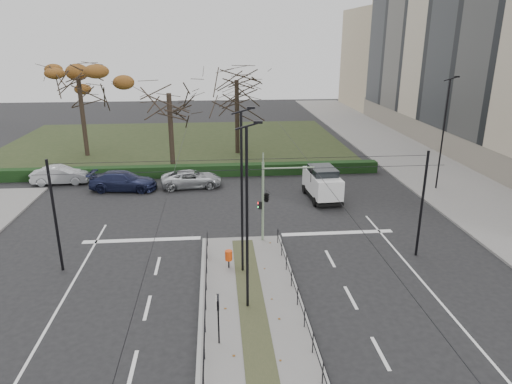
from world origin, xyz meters
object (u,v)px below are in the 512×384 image
at_px(streetlamp_sidewalk, 443,133).
at_px(parked_car_second, 60,175).
at_px(white_van, 322,183).
at_px(rust_tree, 78,78).
at_px(streetlamp_median_near, 247,218).
at_px(parked_car_third, 123,181).
at_px(bare_tree_center, 237,86).
at_px(parked_car_fourth, 192,179).
at_px(info_panel, 218,307).
at_px(bare_tree_near, 169,99).
at_px(litter_bin, 229,256).
at_px(streetlamp_median_far, 242,192).
at_px(traffic_light, 268,196).

xyz_separation_m(streetlamp_sidewalk, parked_car_second, (-30.43, 4.34, -3.83)).
xyz_separation_m(white_van, rust_tree, (-21.05, 15.01, 6.54)).
bearing_deg(streetlamp_median_near, rust_tree, 116.22).
relative_size(streetlamp_sidewalk, white_van, 1.85).
distance_m(parked_car_third, bare_tree_center, 16.15).
xyz_separation_m(parked_car_fourth, bare_tree_center, (4.29, 10.98, 6.32)).
xyz_separation_m(streetlamp_median_near, white_van, (6.63, 14.28, -3.10)).
xyz_separation_m(info_panel, rust_tree, (-13.09, 31.80, 6.06)).
bearing_deg(bare_tree_near, white_van, -37.27).
height_order(parked_car_second, bare_tree_center, bare_tree_center).
xyz_separation_m(streetlamp_median_near, bare_tree_center, (1.02, 29.04, 2.63)).
xyz_separation_m(litter_bin, bare_tree_center, (1.75, 25.37, 6.17)).
distance_m(streetlamp_sidewalk, white_van, 10.26).
height_order(parked_car_second, rust_tree, rust_tree).
height_order(streetlamp_median_near, parked_car_third, streetlamp_median_near).
relative_size(parked_car_third, rust_tree, 0.52).
distance_m(white_van, bare_tree_near, 15.76).
bearing_deg(rust_tree, streetlamp_median_far, -60.98).
bearing_deg(streetlamp_median_near, info_panel, -118.01).
height_order(litter_bin, streetlamp_sidewalk, streetlamp_sidewalk).
relative_size(traffic_light, rust_tree, 0.47).
relative_size(streetlamp_median_far, rust_tree, 0.83).
relative_size(streetlamp_sidewalk, rust_tree, 0.86).
xyz_separation_m(streetlamp_median_far, parked_car_fourth, (-3.26, 14.74, -3.74)).
bearing_deg(bare_tree_center, info_panel, -94.27).
bearing_deg(litter_bin, info_panel, -95.53).
xyz_separation_m(streetlamp_median_near, bare_tree_near, (-5.21, 23.29, 2.08)).
xyz_separation_m(litter_bin, white_van, (7.36, 10.61, 0.44)).
bearing_deg(bare_tree_center, parked_car_fourth, -111.35).
relative_size(parked_car_second, white_van, 0.96).
bearing_deg(parked_car_third, traffic_light, -129.70).
bearing_deg(parked_car_third, bare_tree_center, -34.14).
height_order(rust_tree, bare_tree_center, rust_tree).
relative_size(info_panel, streetlamp_sidewalk, 0.24).
relative_size(streetlamp_sidewalk, parked_car_fourth, 1.78).
height_order(streetlamp_median_far, parked_car_third, streetlamp_median_far).
bearing_deg(parked_car_fourth, streetlamp_median_near, -174.85).
height_order(streetlamp_median_far, bare_tree_center, bare_tree_center).
distance_m(parked_car_second, bare_tree_near, 11.15).
bearing_deg(info_panel, white_van, 64.63).
bearing_deg(parked_car_third, white_van, -96.27).
height_order(litter_bin, streetlamp_median_far, streetlamp_median_far).
xyz_separation_m(parked_car_third, bare_tree_near, (3.45, 5.58, 5.69)).
bearing_deg(info_panel, bare_tree_near, 98.56).
relative_size(parked_car_third, parked_car_fourth, 1.07).
bearing_deg(streetlamp_median_far, streetlamp_sidewalk, 36.93).
bearing_deg(parked_car_fourth, parked_car_third, 88.54).
height_order(streetlamp_sidewalk, rust_tree, rust_tree).
relative_size(traffic_light, white_van, 1.01).
height_order(streetlamp_sidewalk, parked_car_third, streetlamp_sidewalk).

